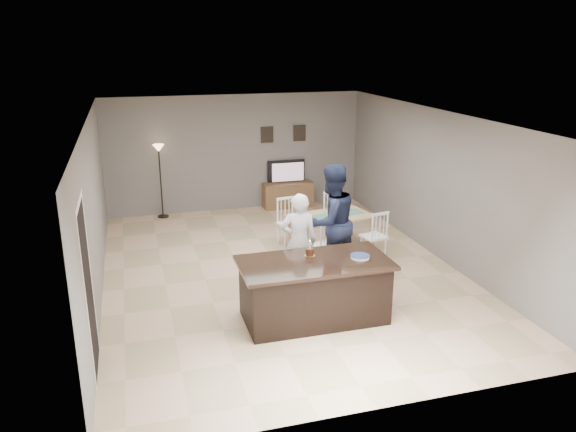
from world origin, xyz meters
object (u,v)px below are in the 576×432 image
object	(u,v)px
kitchen_island	(314,290)
television	(287,172)
dining_table	(330,222)
man	(331,222)
floor_lamp	(159,161)
woman	(299,242)
plate_stack	(360,257)
birthday_cake	(310,252)
tv_console	(288,195)

from	to	relation	value
kitchen_island	television	xyz separation A→B (m)	(1.20, 5.64, 0.41)
kitchen_island	television	distance (m)	5.78
television	dining_table	bearing A→B (deg)	89.05
man	dining_table	bearing A→B (deg)	-127.03
television	dining_table	distance (m)	3.17
man	floor_lamp	distance (m)	4.94
woman	man	size ratio (longest dim) A/B	0.81
plate_stack	dining_table	world-z (taller)	plate_stack
birthday_cake	dining_table	distance (m)	2.55
man	plate_stack	world-z (taller)	man
birthday_cake	floor_lamp	distance (m)	5.66
kitchen_island	television	world-z (taller)	television
birthday_cake	plate_stack	xyz separation A→B (m)	(0.66, -0.30, -0.03)
woman	tv_console	bearing A→B (deg)	-92.20
man	tv_console	bearing A→B (deg)	-113.47
floor_lamp	woman	bearing A→B (deg)	-67.54
television	plate_stack	world-z (taller)	television
tv_console	woman	world-z (taller)	woman
plate_stack	floor_lamp	size ratio (longest dim) A/B	0.17
kitchen_island	dining_table	distance (m)	2.73
tv_console	man	distance (m)	4.30
woman	man	bearing A→B (deg)	-145.31
dining_table	floor_lamp	size ratio (longest dim) A/B	1.18
kitchen_island	dining_table	xyz separation A→B (m)	(1.15, 2.48, 0.14)
tv_console	birthday_cake	distance (m)	5.52
birthday_cake	plate_stack	bearing A→B (deg)	-24.17
plate_stack	floor_lamp	bearing A→B (deg)	113.27
woman	dining_table	size ratio (longest dim) A/B	0.81
man	dining_table	world-z (taller)	man
television	birthday_cake	world-z (taller)	birthday_cake
tv_console	dining_table	world-z (taller)	dining_table
tv_console	television	distance (m)	0.57
dining_table	man	bearing A→B (deg)	-120.64
birthday_cake	floor_lamp	size ratio (longest dim) A/B	0.14
kitchen_island	television	size ratio (longest dim) A/B	2.35
kitchen_island	man	size ratio (longest dim) A/B	1.09
tv_console	television	size ratio (longest dim) A/B	1.31
woman	man	world-z (taller)	man
television	floor_lamp	world-z (taller)	floor_lamp
man	plate_stack	bearing A→B (deg)	69.52
tv_console	dining_table	distance (m)	3.11
birthday_cake	dining_table	xyz separation A→B (m)	(1.15, 2.25, -0.36)
man	woman	bearing A→B (deg)	5.80
tv_console	television	world-z (taller)	television
birthday_cake	floor_lamp	world-z (taller)	floor_lamp
television	woman	size ratio (longest dim) A/B	0.57
floor_lamp	man	bearing A→B (deg)	-59.33
woman	dining_table	world-z (taller)	woman
birthday_cake	dining_table	bearing A→B (deg)	63.04
plate_stack	woman	bearing A→B (deg)	116.37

